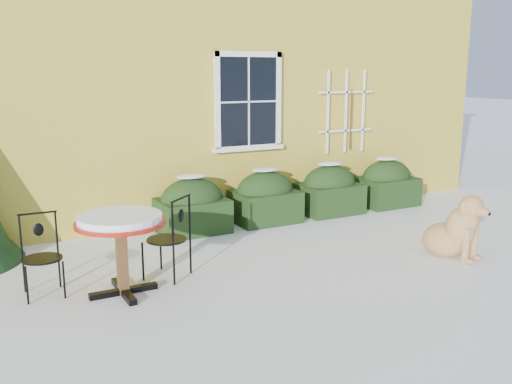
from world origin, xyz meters
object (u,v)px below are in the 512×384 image
patio_chair_far (42,255)px  dog (456,231)px  bistro_table (120,228)px  patio_chair_near (170,237)px

patio_chair_far → dog: size_ratio=0.90×
bistro_table → dog: bistro_table is taller
patio_chair_near → patio_chair_far: patio_chair_near is taller
patio_chair_far → patio_chair_near: bearing=-4.4°
patio_chair_near → patio_chair_far: bearing=-47.6°
dog → bistro_table: bearing=156.5°
bistro_table → dog: 4.41m
patio_chair_far → dog: 5.25m
patio_chair_near → patio_chair_far: (-1.45, 0.16, -0.05)m
patio_chair_near → patio_chair_far: size_ratio=1.10×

